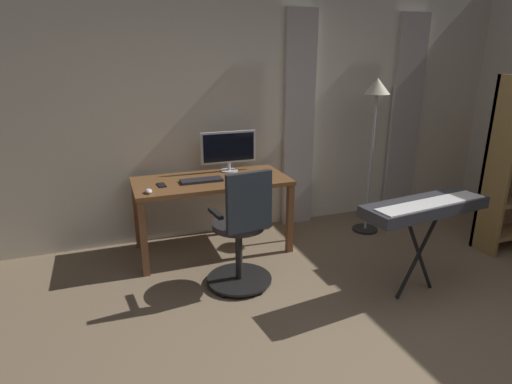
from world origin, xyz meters
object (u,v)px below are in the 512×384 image
at_px(computer_monitor, 229,149).
at_px(cell_phone_face_up, 162,185).
at_px(office_chair, 242,234).
at_px(cell_phone_by_monitor, 257,179).
at_px(desk, 212,188).
at_px(computer_mouse, 149,191).
at_px(computer_keyboard, 201,180).
at_px(floor_lamp, 375,113).
at_px(piano_keyboard, 425,209).

height_order(computer_monitor, cell_phone_face_up, computer_monitor).
relative_size(office_chair, cell_phone_by_monitor, 7.22).
relative_size(desk, computer_mouse, 14.80).
height_order(computer_keyboard, cell_phone_by_monitor, computer_keyboard).
bearing_deg(floor_lamp, piano_keyboard, 73.24).
distance_m(cell_phone_by_monitor, piano_keyboard, 1.54).
height_order(cell_phone_face_up, piano_keyboard, piano_keyboard).
bearing_deg(computer_monitor, cell_phone_by_monitor, 111.58).
xyz_separation_m(desk, cell_phone_face_up, (0.48, 0.05, 0.10)).
bearing_deg(computer_mouse, computer_monitor, -151.68).
bearing_deg(desk, computer_mouse, 20.63).
height_order(cell_phone_face_up, floor_lamp, floor_lamp).
xyz_separation_m(computer_keyboard, piano_keyboard, (-1.45, 1.34, -0.01)).
relative_size(computer_keyboard, computer_mouse, 3.94).
bearing_deg(cell_phone_by_monitor, desk, -9.62).
distance_m(office_chair, computer_mouse, 0.91).
height_order(office_chair, computer_keyboard, office_chair).
xyz_separation_m(computer_keyboard, cell_phone_face_up, (0.37, 0.00, -0.01)).
distance_m(desk, office_chair, 0.81).
height_order(office_chair, floor_lamp, floor_lamp).
bearing_deg(office_chair, piano_keyboard, -31.31).
bearing_deg(computer_keyboard, computer_monitor, -141.76).
distance_m(computer_mouse, cell_phone_face_up, 0.23).
xyz_separation_m(computer_keyboard, computer_mouse, (0.51, 0.19, 0.01)).
bearing_deg(computer_monitor, computer_mouse, 28.32).
bearing_deg(computer_mouse, computer_keyboard, -159.92).
distance_m(cell_phone_by_monitor, cell_phone_face_up, 0.90).
relative_size(computer_mouse, piano_keyboard, 0.09).
relative_size(computer_keyboard, cell_phone_face_up, 2.74).
xyz_separation_m(cell_phone_face_up, piano_keyboard, (-1.83, 1.34, -0.00)).
bearing_deg(computer_keyboard, desk, -156.78).
xyz_separation_m(computer_monitor, computer_keyboard, (0.36, 0.28, -0.22)).
height_order(piano_keyboard, floor_lamp, floor_lamp).
relative_size(desk, cell_phone_face_up, 10.28).
bearing_deg(piano_keyboard, floor_lamp, -113.45).
relative_size(desk, computer_monitor, 2.56).
relative_size(computer_monitor, floor_lamp, 0.35).
relative_size(computer_mouse, cell_phone_face_up, 0.69).
bearing_deg(cell_phone_face_up, piano_keyboard, 139.09).
xyz_separation_m(office_chair, computer_mouse, (0.66, -0.56, 0.27)).
bearing_deg(office_chair, computer_mouse, 132.65).
bearing_deg(floor_lamp, computer_keyboard, -2.16).
height_order(computer_monitor, piano_keyboard, computer_monitor).
distance_m(desk, floor_lamp, 1.86).
xyz_separation_m(cell_phone_by_monitor, piano_keyboard, (-0.94, 1.22, -0.00)).
bearing_deg(cell_phone_face_up, computer_monitor, -163.54).
xyz_separation_m(office_chair, computer_keyboard, (0.15, -0.75, 0.26)).
bearing_deg(desk, floor_lamp, 176.20).
relative_size(computer_monitor, computer_keyboard, 1.47).
bearing_deg(cell_phone_by_monitor, cell_phone_face_up, 5.11).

